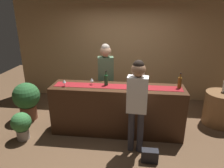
{
  "coord_description": "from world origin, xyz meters",
  "views": [
    {
      "loc": [
        0.34,
        -3.75,
        2.42
      ],
      "look_at": [
        -0.1,
        0.0,
        1.06
      ],
      "focal_mm": 33.01,
      "sensor_mm": 36.0,
      "label": 1
    }
  ],
  "objects_px": {
    "wine_glass_mid_counter": "(92,80)",
    "potted_plant_small": "(21,124)",
    "wine_bottle_green": "(106,80)",
    "wine_glass_near_customer": "(134,82)",
    "bartender": "(106,74)",
    "handbag": "(150,156)",
    "round_side_table": "(220,108)",
    "wine_bottle_amber": "(180,83)",
    "customer_sipping": "(137,98)",
    "potted_plant_tall": "(27,99)",
    "wine_bottle_clear": "(144,83)",
    "wine_glass_far_end": "(64,81)"
  },
  "relations": [
    {
      "from": "wine_glass_mid_counter",
      "to": "potted_plant_small",
      "type": "xyz_separation_m",
      "value": [
        -1.31,
        -0.53,
        -0.79
      ]
    },
    {
      "from": "wine_bottle_green",
      "to": "wine_glass_near_customer",
      "type": "relative_size",
      "value": 2.1
    },
    {
      "from": "bartender",
      "to": "handbag",
      "type": "relative_size",
      "value": 6.23
    },
    {
      "from": "round_side_table",
      "to": "wine_bottle_amber",
      "type": "bearing_deg",
      "value": -153.05
    },
    {
      "from": "wine_bottle_amber",
      "to": "bartender",
      "type": "height_order",
      "value": "bartender"
    },
    {
      "from": "wine_bottle_green",
      "to": "potted_plant_small",
      "type": "bearing_deg",
      "value": -161.49
    },
    {
      "from": "wine_glass_near_customer",
      "to": "round_side_table",
      "type": "bearing_deg",
      "value": 16.58
    },
    {
      "from": "customer_sipping",
      "to": "handbag",
      "type": "height_order",
      "value": "customer_sipping"
    },
    {
      "from": "round_side_table",
      "to": "potted_plant_tall",
      "type": "distance_m",
      "value": 4.34
    },
    {
      "from": "bartender",
      "to": "round_side_table",
      "type": "height_order",
      "value": "bartender"
    },
    {
      "from": "customer_sipping",
      "to": "potted_plant_tall",
      "type": "distance_m",
      "value": 2.7
    },
    {
      "from": "wine_bottle_green",
      "to": "wine_bottle_amber",
      "type": "bearing_deg",
      "value": 0.32
    },
    {
      "from": "round_side_table",
      "to": "wine_bottle_clear",
      "type": "bearing_deg",
      "value": -160.54
    },
    {
      "from": "wine_bottle_green",
      "to": "potted_plant_small",
      "type": "height_order",
      "value": "wine_bottle_green"
    },
    {
      "from": "potted_plant_tall",
      "to": "handbag",
      "type": "bearing_deg",
      "value": -22.82
    },
    {
      "from": "wine_bottle_green",
      "to": "wine_glass_near_customer",
      "type": "height_order",
      "value": "wine_bottle_green"
    },
    {
      "from": "wine_bottle_amber",
      "to": "wine_bottle_green",
      "type": "bearing_deg",
      "value": -179.68
    },
    {
      "from": "wine_bottle_amber",
      "to": "wine_glass_mid_counter",
      "type": "relative_size",
      "value": 2.1
    },
    {
      "from": "wine_bottle_amber",
      "to": "potted_plant_small",
      "type": "height_order",
      "value": "wine_bottle_amber"
    },
    {
      "from": "wine_glass_far_end",
      "to": "potted_plant_small",
      "type": "bearing_deg",
      "value": -154.82
    },
    {
      "from": "handbag",
      "to": "wine_glass_near_customer",
      "type": "bearing_deg",
      "value": 109.77
    },
    {
      "from": "wine_bottle_green",
      "to": "customer_sipping",
      "type": "xyz_separation_m",
      "value": [
        0.61,
        -0.63,
        -0.08
      ]
    },
    {
      "from": "potted_plant_small",
      "to": "wine_bottle_amber",
      "type": "bearing_deg",
      "value": 10.21
    },
    {
      "from": "wine_glass_mid_counter",
      "to": "handbag",
      "type": "relative_size",
      "value": 0.51
    },
    {
      "from": "bartender",
      "to": "potted_plant_tall",
      "type": "bearing_deg",
      "value": -1.75
    },
    {
      "from": "wine_bottle_green",
      "to": "potted_plant_tall",
      "type": "height_order",
      "value": "wine_bottle_green"
    },
    {
      "from": "wine_bottle_clear",
      "to": "customer_sipping",
      "type": "height_order",
      "value": "customer_sipping"
    },
    {
      "from": "wine_glass_near_customer",
      "to": "potted_plant_small",
      "type": "bearing_deg",
      "value": -166.76
    },
    {
      "from": "wine_bottle_clear",
      "to": "customer_sipping",
      "type": "relative_size",
      "value": 0.18
    },
    {
      "from": "wine_glass_near_customer",
      "to": "wine_bottle_clear",
      "type": "bearing_deg",
      "value": -11.8
    },
    {
      "from": "wine_bottle_green",
      "to": "wine_glass_far_end",
      "type": "distance_m",
      "value": 0.81
    },
    {
      "from": "customer_sipping",
      "to": "potted_plant_small",
      "type": "distance_m",
      "value": 2.32
    },
    {
      "from": "potted_plant_tall",
      "to": "potted_plant_small",
      "type": "xyz_separation_m",
      "value": [
        0.28,
        -0.79,
        -0.18
      ]
    },
    {
      "from": "wine_bottle_green",
      "to": "potted_plant_tall",
      "type": "relative_size",
      "value": 0.34
    },
    {
      "from": "wine_glass_near_customer",
      "to": "wine_glass_far_end",
      "type": "relative_size",
      "value": 1.0
    },
    {
      "from": "potted_plant_tall",
      "to": "handbag",
      "type": "height_order",
      "value": "potted_plant_tall"
    },
    {
      "from": "round_side_table",
      "to": "handbag",
      "type": "bearing_deg",
      "value": -137.94
    },
    {
      "from": "potted_plant_small",
      "to": "wine_bottle_green",
      "type": "bearing_deg",
      "value": 18.51
    },
    {
      "from": "wine_glass_mid_counter",
      "to": "round_side_table",
      "type": "bearing_deg",
      "value": 11.17
    },
    {
      "from": "wine_bottle_green",
      "to": "handbag",
      "type": "relative_size",
      "value": 1.08
    },
    {
      "from": "wine_bottle_green",
      "to": "wine_bottle_clear",
      "type": "relative_size",
      "value": 1.0
    },
    {
      "from": "wine_glass_mid_counter",
      "to": "wine_glass_near_customer",
      "type": "bearing_deg",
      "value": -1.74
    },
    {
      "from": "wine_bottle_green",
      "to": "bartender",
      "type": "height_order",
      "value": "bartender"
    },
    {
      "from": "wine_glass_mid_counter",
      "to": "wine_bottle_clear",
      "type": "bearing_deg",
      "value": -3.6
    },
    {
      "from": "bartender",
      "to": "customer_sipping",
      "type": "bearing_deg",
      "value": 110.51
    },
    {
      "from": "wine_bottle_clear",
      "to": "wine_bottle_amber",
      "type": "relative_size",
      "value": 1.0
    },
    {
      "from": "wine_glass_mid_counter",
      "to": "wine_glass_far_end",
      "type": "bearing_deg",
      "value": -163.0
    },
    {
      "from": "customer_sipping",
      "to": "handbag",
      "type": "bearing_deg",
      "value": -43.17
    },
    {
      "from": "wine_glass_near_customer",
      "to": "customer_sipping",
      "type": "relative_size",
      "value": 0.09
    },
    {
      "from": "wine_bottle_clear",
      "to": "handbag",
      "type": "bearing_deg",
      "value": -81.47
    }
  ]
}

